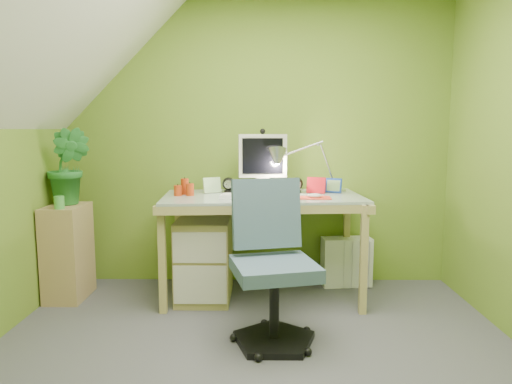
{
  "coord_description": "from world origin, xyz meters",
  "views": [
    {
      "loc": [
        0.03,
        -2.36,
        1.3
      ],
      "look_at": [
        0.0,
        1.0,
        0.85
      ],
      "focal_mm": 33.0,
      "sensor_mm": 36.0,
      "label": 1
    }
  ],
  "objects_px": {
    "radiator": "(346,262)",
    "potted_plant": "(69,166)",
    "desk_lamp": "(320,155)",
    "task_chair": "(275,266)",
    "side_ledge": "(68,252)",
    "desk": "(263,247)",
    "monitor": "(263,159)"
  },
  "relations": [
    {
      "from": "desk",
      "to": "side_ledge",
      "type": "bearing_deg",
      "value": 177.45
    },
    {
      "from": "desk_lamp",
      "to": "radiator",
      "type": "xyz_separation_m",
      "value": [
        0.25,
        0.1,
        -0.89
      ]
    },
    {
      "from": "desk_lamp",
      "to": "task_chair",
      "type": "height_order",
      "value": "desk_lamp"
    },
    {
      "from": "desk",
      "to": "potted_plant",
      "type": "relative_size",
      "value": 2.54
    },
    {
      "from": "task_chair",
      "to": "potted_plant",
      "type": "bearing_deg",
      "value": 138.29
    },
    {
      "from": "side_ledge",
      "to": "potted_plant",
      "type": "height_order",
      "value": "potted_plant"
    },
    {
      "from": "monitor",
      "to": "desk_lamp",
      "type": "height_order",
      "value": "desk_lamp"
    },
    {
      "from": "desk",
      "to": "monitor",
      "type": "distance_m",
      "value": 0.69
    },
    {
      "from": "desk_lamp",
      "to": "task_chair",
      "type": "xyz_separation_m",
      "value": [
        -0.38,
        -0.99,
        -0.6
      ]
    },
    {
      "from": "potted_plant",
      "to": "task_chair",
      "type": "distance_m",
      "value": 1.83
    },
    {
      "from": "monitor",
      "to": "side_ledge",
      "type": "bearing_deg",
      "value": -179.61
    },
    {
      "from": "task_chair",
      "to": "monitor",
      "type": "bearing_deg",
      "value": 80.4
    },
    {
      "from": "radiator",
      "to": "potted_plant",
      "type": "bearing_deg",
      "value": -179.07
    },
    {
      "from": "task_chair",
      "to": "desk_lamp",
      "type": "bearing_deg",
      "value": 55.33
    },
    {
      "from": "side_ledge",
      "to": "task_chair",
      "type": "bearing_deg",
      "value": -26.4
    },
    {
      "from": "side_ledge",
      "to": "desk",
      "type": "bearing_deg",
      "value": 1.16
    },
    {
      "from": "task_chair",
      "to": "radiator",
      "type": "relative_size",
      "value": 2.41
    },
    {
      "from": "desk",
      "to": "side_ledge",
      "type": "distance_m",
      "value": 1.5
    },
    {
      "from": "desk_lamp",
      "to": "side_ledge",
      "type": "bearing_deg",
      "value": 175.9
    },
    {
      "from": "monitor",
      "to": "side_ledge",
      "type": "xyz_separation_m",
      "value": [
        -1.5,
        -0.21,
        -0.71
      ]
    },
    {
      "from": "desk",
      "to": "monitor",
      "type": "height_order",
      "value": "monitor"
    },
    {
      "from": "radiator",
      "to": "task_chair",
      "type": "bearing_deg",
      "value": -126.09
    },
    {
      "from": "desk_lamp",
      "to": "side_ledge",
      "type": "relative_size",
      "value": 0.81
    },
    {
      "from": "desk_lamp",
      "to": "task_chair",
      "type": "relative_size",
      "value": 0.6
    },
    {
      "from": "desk_lamp",
      "to": "potted_plant",
      "type": "xyz_separation_m",
      "value": [
        -1.93,
        -0.16,
        -0.08
      ]
    },
    {
      "from": "desk",
      "to": "potted_plant",
      "type": "bearing_deg",
      "value": 175.53
    },
    {
      "from": "desk_lamp",
      "to": "task_chair",
      "type": "bearing_deg",
      "value": -121.4
    },
    {
      "from": "task_chair",
      "to": "radiator",
      "type": "bearing_deg",
      "value": 46.26
    },
    {
      "from": "side_ledge",
      "to": "task_chair",
      "type": "height_order",
      "value": "task_chair"
    },
    {
      "from": "desk",
      "to": "desk_lamp",
      "type": "height_order",
      "value": "desk_lamp"
    },
    {
      "from": "side_ledge",
      "to": "task_chair",
      "type": "distance_m",
      "value": 1.75
    },
    {
      "from": "side_ledge",
      "to": "potted_plant",
      "type": "distance_m",
      "value": 0.66
    }
  ]
}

